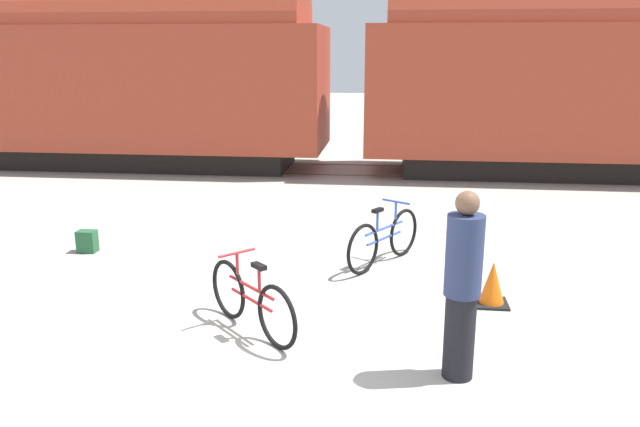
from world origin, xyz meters
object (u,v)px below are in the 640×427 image
bicycle_maroon (251,301)px  bicycle_blue (384,239)px  backpack (87,241)px  traffic_cone (492,285)px  freight_train (346,67)px  person_in_navy (462,286)px

bicycle_maroon → bicycle_blue: 2.80m
backpack → traffic_cone: traffic_cone is taller
freight_train → bicycle_blue: (1.13, -7.26, -2.23)m
bicycle_maroon → person_in_navy: person_in_navy is taller
bicycle_blue → person_in_navy: bearing=-76.5°
freight_train → traffic_cone: 9.25m
freight_train → backpack: bearing=-115.3°
bicycle_blue → traffic_cone: size_ratio=2.78×
bicycle_blue → person_in_navy: size_ratio=0.84×
bicycle_maroon → traffic_cone: 2.96m
person_in_navy → traffic_cone: person_in_navy is taller
freight_train → bicycle_blue: freight_train is taller
person_in_navy → backpack: bearing=-44.4°
freight_train → person_in_navy: (1.88, -10.41, -1.69)m
freight_train → backpack: 8.35m
bicycle_blue → backpack: bicycle_blue is taller
bicycle_maroon → backpack: size_ratio=3.62×
bicycle_maroon → bicycle_blue: bearing=59.8°
person_in_navy → freight_train: bearing=-93.1°
person_in_navy → bicycle_maroon: bearing=-31.8°
person_in_navy → traffic_cone: (0.58, 1.82, -0.66)m
bicycle_maroon → backpack: (-3.14, 2.47, -0.20)m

